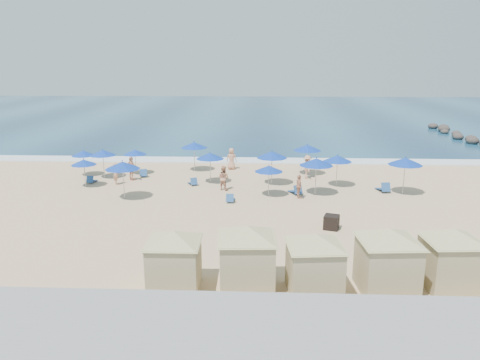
# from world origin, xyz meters

# --- Properties ---
(ground) EXTENTS (160.00, 160.00, 0.00)m
(ground) POSITION_xyz_m (0.00, 0.00, 0.00)
(ground) COLOR tan
(ground) RESTS_ON ground
(ocean) EXTENTS (160.00, 80.00, 0.06)m
(ocean) POSITION_xyz_m (0.00, 55.00, 0.03)
(ocean) COLOR navy
(ocean) RESTS_ON ground
(surf_line) EXTENTS (160.00, 2.50, 0.08)m
(surf_line) POSITION_xyz_m (0.00, 15.50, 0.04)
(surf_line) COLOR white
(surf_line) RESTS_ON ground
(seawall) EXTENTS (160.00, 6.10, 1.22)m
(seawall) POSITION_xyz_m (0.00, -13.50, 0.65)
(seawall) COLOR gray
(seawall) RESTS_ON ground
(rock_jetty) EXTENTS (2.56, 26.66, 0.96)m
(rock_jetty) POSITION_xyz_m (24.01, 24.90, 0.36)
(rock_jetty) COLOR #2C2624
(rock_jetty) RESTS_ON ground
(trash_bin) EXTENTS (0.98, 0.98, 0.78)m
(trash_bin) POSITION_xyz_m (4.17, -2.35, 0.39)
(trash_bin) COLOR black
(trash_bin) RESTS_ON ground
(cabana_0) EXTENTS (4.37, 4.37, 2.74)m
(cabana_0) POSITION_xyz_m (-3.22, -9.63, 1.57)
(cabana_0) COLOR tan
(cabana_0) RESTS_ON ground
(cabana_1) EXTENTS (4.70, 4.70, 2.95)m
(cabana_1) POSITION_xyz_m (-0.29, -9.43, 1.69)
(cabana_1) COLOR tan
(cabana_1) RESTS_ON ground
(cabana_2) EXTENTS (4.40, 4.40, 2.77)m
(cabana_2) POSITION_xyz_m (2.39, -9.77, 1.59)
(cabana_2) COLOR tan
(cabana_2) RESTS_ON ground
(cabana_3) EXTENTS (4.65, 4.65, 2.93)m
(cabana_3) POSITION_xyz_m (5.32, -9.46, 1.68)
(cabana_3) COLOR tan
(cabana_3) RESTS_ON ground
(cabana_4) EXTENTS (4.44, 4.44, 2.79)m
(cabana_4) POSITION_xyz_m (7.97, -9.05, 1.60)
(cabana_4) COLOR tan
(cabana_4) RESTS_ON ground
(umbrella_0) EXTENTS (2.05, 2.05, 2.33)m
(umbrella_0) POSITION_xyz_m (-12.16, 8.58, 2.02)
(umbrella_0) COLOR #A5A8AD
(umbrella_0) RESTS_ON ground
(umbrella_1) EXTENTS (1.87, 1.87, 2.12)m
(umbrella_1) POSITION_xyz_m (-12.69, 5.86, 1.84)
(umbrella_1) COLOR #A5A8AD
(umbrella_1) RESTS_ON ground
(umbrella_2) EXTENTS (1.84, 1.84, 2.10)m
(umbrella_2) POSITION_xyz_m (-9.98, 9.95, 1.82)
(umbrella_2) COLOR #A5A8AD
(umbrella_2) RESTS_ON ground
(umbrella_3) EXTENTS (2.34, 2.34, 2.66)m
(umbrella_3) POSITION_xyz_m (-8.92, 2.88, 2.31)
(umbrella_3) COLOR #A5A8AD
(umbrella_3) RESTS_ON ground
(umbrella_4) EXTENTS (2.22, 2.22, 2.53)m
(umbrella_4) POSITION_xyz_m (-5.33, 11.36, 2.19)
(umbrella_4) COLOR #A5A8AD
(umbrella_4) RESTS_ON ground
(umbrella_5) EXTENTS (2.12, 2.12, 2.41)m
(umbrella_5) POSITION_xyz_m (-3.57, 7.37, 2.09)
(umbrella_5) COLOR #A5A8AD
(umbrella_5) RESTS_ON ground
(umbrella_6) EXTENTS (1.95, 1.95, 2.22)m
(umbrella_6) POSITION_xyz_m (0.79, 4.00, 1.93)
(umbrella_6) COLOR #A5A8AD
(umbrella_6) RESTS_ON ground
(umbrella_7) EXTENTS (2.31, 2.31, 2.62)m
(umbrella_7) POSITION_xyz_m (1.06, 7.13, 2.28)
(umbrella_7) COLOR #A5A8AD
(umbrella_7) RESTS_ON ground
(umbrella_8) EXTENTS (2.34, 2.34, 2.66)m
(umbrella_8) POSITION_xyz_m (4.04, 4.51, 2.31)
(umbrella_8) COLOR #A5A8AD
(umbrella_8) RESTS_ON ground
(umbrella_9) EXTENTS (2.25, 2.25, 2.56)m
(umbrella_9) POSITION_xyz_m (3.98, 10.38, 2.22)
(umbrella_9) COLOR #A5A8AD
(umbrella_9) RESTS_ON ground
(umbrella_10) EXTENTS (2.12, 2.12, 2.41)m
(umbrella_10) POSITION_xyz_m (5.85, 6.82, 2.09)
(umbrella_10) COLOR #A5A8AD
(umbrella_10) RESTS_ON ground
(umbrella_11) EXTENTS (2.36, 2.36, 2.69)m
(umbrella_11) POSITION_xyz_m (10.17, 4.90, 2.33)
(umbrella_11) COLOR #A5A8AD
(umbrella_11) RESTS_ON ground
(umbrella_12) EXTENTS (1.86, 1.86, 2.12)m
(umbrella_12) POSITION_xyz_m (-13.99, 9.24, 1.84)
(umbrella_12) COLOR #A5A8AD
(umbrella_12) RESTS_ON ground
(beach_chair_0) EXTENTS (0.51, 1.14, 0.63)m
(beach_chair_0) POSITION_xyz_m (-12.62, 6.92, 0.22)
(beach_chair_0) COLOR #26508C
(beach_chair_0) RESTS_ON ground
(beach_chair_1) EXTENTS (0.83, 1.34, 0.68)m
(beach_chair_1) POSITION_xyz_m (-9.16, 9.10, 0.24)
(beach_chair_1) COLOR #26508C
(beach_chair_1) RESTS_ON ground
(beach_chair_2) EXTENTS (0.91, 1.22, 0.62)m
(beach_chair_2) POSITION_xyz_m (-4.82, 6.67, 0.21)
(beach_chair_2) COLOR #26508C
(beach_chair_2) RESTS_ON ground
(beach_chair_3) EXTENTS (0.56, 1.16, 0.63)m
(beach_chair_3) POSITION_xyz_m (-1.74, 2.50, 0.22)
(beach_chair_3) COLOR #26508C
(beach_chair_3) RESTS_ON ground
(beach_chair_4) EXTENTS (1.00, 1.40, 0.71)m
(beach_chair_4) POSITION_xyz_m (2.71, 4.56, 0.24)
(beach_chair_4) COLOR #26508C
(beach_chair_4) RESTS_ON ground
(beach_chair_5) EXTENTS (0.84, 1.46, 0.76)m
(beach_chair_5) POSITION_xyz_m (8.97, 5.42, 0.26)
(beach_chair_5) COLOR #26508C
(beach_chair_5) RESTS_ON ground
(beachgoer_0) EXTENTS (0.63, 0.73, 1.68)m
(beachgoer_0) POSITION_xyz_m (-10.59, 6.58, 0.84)
(beachgoer_0) COLOR tan
(beachgoer_0) RESTS_ON ground
(beachgoer_1) EXTENTS (1.08, 1.01, 1.77)m
(beachgoer_1) POSITION_xyz_m (-2.42, 5.42, 0.88)
(beachgoer_1) COLOR tan
(beachgoer_1) RESTS_ON ground
(beachgoer_2) EXTENTS (0.50, 1.00, 1.63)m
(beachgoer_2) POSITION_xyz_m (2.82, 3.52, 0.82)
(beachgoer_2) COLOR tan
(beachgoer_2) RESTS_ON ground
(beachgoer_3) EXTENTS (0.79, 1.25, 1.84)m
(beachgoer_3) POSITION_xyz_m (3.91, 9.14, 0.92)
(beachgoer_3) COLOR tan
(beachgoer_3) RESTS_ON ground
(beachgoer_4) EXTENTS (0.99, 0.74, 1.84)m
(beachgoer_4) POSITION_xyz_m (-2.25, 12.02, 0.92)
(beachgoer_4) COLOR tan
(beachgoer_4) RESTS_ON ground
(beachgoer_5) EXTENTS (1.14, 1.03, 1.86)m
(beachgoer_5) POSITION_xyz_m (-9.75, 7.88, 0.93)
(beachgoer_5) COLOR tan
(beachgoer_5) RESTS_ON ground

